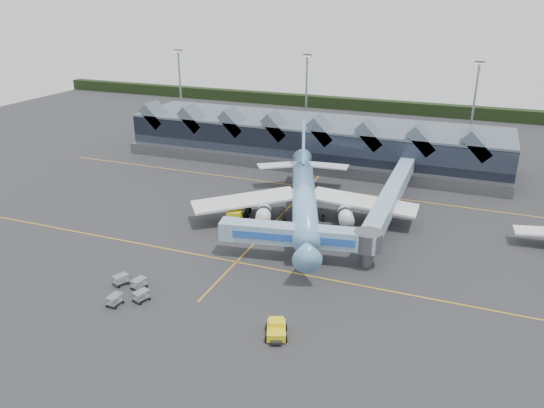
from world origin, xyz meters
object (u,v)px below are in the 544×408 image
at_px(main_airliner, 304,197).
at_px(pushback_tug, 276,329).
at_px(fuel_truck, 240,209).
at_px(jet_bridge, 309,237).

height_order(main_airliner, pushback_tug, main_airliner).
height_order(main_airliner, fuel_truck, main_airliner).
relative_size(main_airliner, jet_bridge, 1.86).
height_order(fuel_truck, pushback_tug, fuel_truck).
height_order(jet_bridge, fuel_truck, jet_bridge).
distance_m(jet_bridge, pushback_tug, 19.88).
distance_m(jet_bridge, fuel_truck, 20.23).
bearing_deg(main_airliner, pushback_tug, -96.28).
relative_size(jet_bridge, pushback_tug, 5.49).
bearing_deg(pushback_tug, fuel_truck, 100.87).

